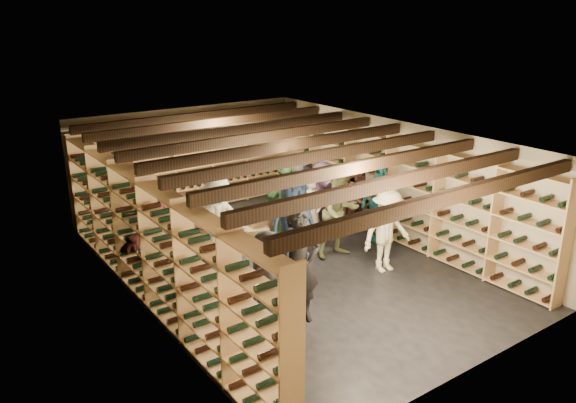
% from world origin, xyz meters
% --- Properties ---
extents(ground, '(8.00, 8.00, 0.00)m').
position_xyz_m(ground, '(0.00, 0.00, 0.00)').
color(ground, black).
rests_on(ground, ground).
extents(walls, '(5.52, 8.02, 2.40)m').
position_xyz_m(walls, '(0.00, 0.00, 1.20)').
color(walls, '#B1A78A').
rests_on(walls, ground).
extents(ceiling, '(5.50, 8.00, 0.01)m').
position_xyz_m(ceiling, '(0.00, 0.00, 2.40)').
color(ceiling, beige).
rests_on(ceiling, walls).
extents(ceiling_joists, '(5.40, 7.12, 0.18)m').
position_xyz_m(ceiling_joists, '(0.00, 0.00, 2.26)').
color(ceiling_joists, black).
rests_on(ceiling_joists, ground).
extents(wine_rack_left, '(0.32, 7.50, 2.15)m').
position_xyz_m(wine_rack_left, '(-2.57, 0.00, 1.08)').
color(wine_rack_left, tan).
rests_on(wine_rack_left, ground).
extents(wine_rack_right, '(0.32, 7.50, 2.15)m').
position_xyz_m(wine_rack_right, '(2.57, 0.00, 1.08)').
color(wine_rack_right, tan).
rests_on(wine_rack_right, ground).
extents(wine_rack_back, '(4.70, 0.30, 2.15)m').
position_xyz_m(wine_rack_back, '(0.00, 3.83, 1.07)').
color(wine_rack_back, tan).
rests_on(wine_rack_back, ground).
extents(crate_stack_left, '(0.58, 0.47, 0.68)m').
position_xyz_m(crate_stack_left, '(-1.10, 1.30, 0.34)').
color(crate_stack_left, '#A77E58').
rests_on(crate_stack_left, ground).
extents(crate_stack_right, '(0.51, 0.35, 0.51)m').
position_xyz_m(crate_stack_right, '(0.47, 1.73, 0.26)').
color(crate_stack_right, '#A77E58').
rests_on(crate_stack_right, ground).
extents(crate_loose, '(0.59, 0.50, 0.17)m').
position_xyz_m(crate_loose, '(0.31, 1.54, 0.09)').
color(crate_loose, '#A77E58').
rests_on(crate_loose, ground).
extents(person_0, '(0.88, 0.70, 1.56)m').
position_xyz_m(person_0, '(-1.52, -1.69, 0.78)').
color(person_0, black).
rests_on(person_0, ground).
extents(person_1, '(0.76, 0.64, 1.78)m').
position_xyz_m(person_1, '(-0.97, -1.69, 0.89)').
color(person_1, black).
rests_on(person_1, ground).
extents(person_2, '(0.90, 0.73, 1.75)m').
position_xyz_m(person_2, '(1.06, -0.21, 0.88)').
color(person_2, '#515533').
rests_on(person_2, ground).
extents(person_3, '(1.04, 0.66, 1.53)m').
position_xyz_m(person_3, '(1.34, -1.19, 0.77)').
color(person_3, beige).
rests_on(person_3, ground).
extents(person_4, '(1.04, 0.52, 1.71)m').
position_xyz_m(person_4, '(2.18, -0.11, 0.86)').
color(person_4, '#1F676F').
rests_on(person_4, ground).
extents(person_5, '(1.63, 0.64, 1.71)m').
position_xyz_m(person_5, '(-2.18, 0.48, 0.86)').
color(person_5, brown).
rests_on(person_5, ground).
extents(person_6, '(0.97, 0.70, 1.83)m').
position_xyz_m(person_6, '(-0.08, -0.31, 0.91)').
color(person_6, '#1A2943').
rests_on(person_6, ground).
extents(person_7, '(0.61, 0.43, 1.57)m').
position_xyz_m(person_7, '(0.75, 0.25, 0.78)').
color(person_7, gray).
rests_on(person_7, ground).
extents(person_8, '(0.76, 0.59, 1.56)m').
position_xyz_m(person_8, '(2.18, 0.44, 0.78)').
color(person_8, '#49261E').
rests_on(person_8, ground).
extents(person_9, '(1.21, 0.87, 1.69)m').
position_xyz_m(person_9, '(-0.99, 0.76, 0.85)').
color(person_9, '#B3B2A4').
rests_on(person_9, ground).
extents(person_10, '(1.05, 0.50, 1.75)m').
position_xyz_m(person_10, '(0.43, 0.69, 0.87)').
color(person_10, '#254826').
rests_on(person_10, ground).
extents(person_11, '(1.63, 0.77, 1.69)m').
position_xyz_m(person_11, '(1.25, 0.49, 0.84)').
color(person_11, '#876099').
rests_on(person_11, ground).
extents(person_12, '(0.88, 0.67, 1.60)m').
position_xyz_m(person_12, '(1.31, 1.30, 0.80)').
color(person_12, '#36353B').
rests_on(person_12, ground).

